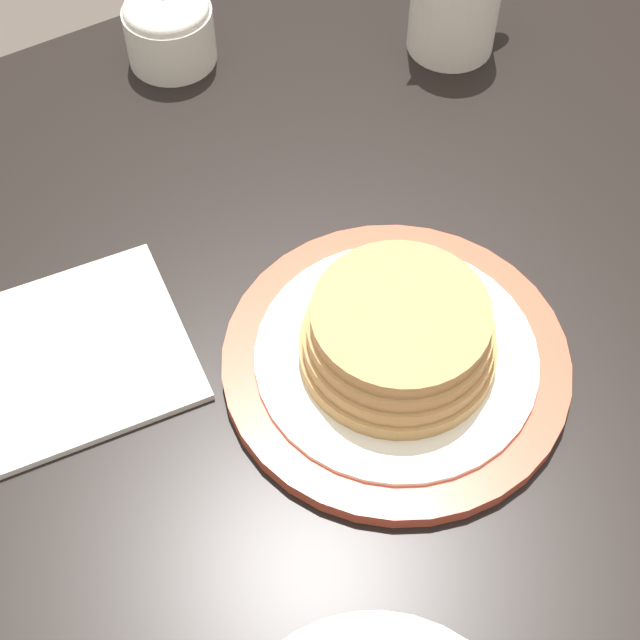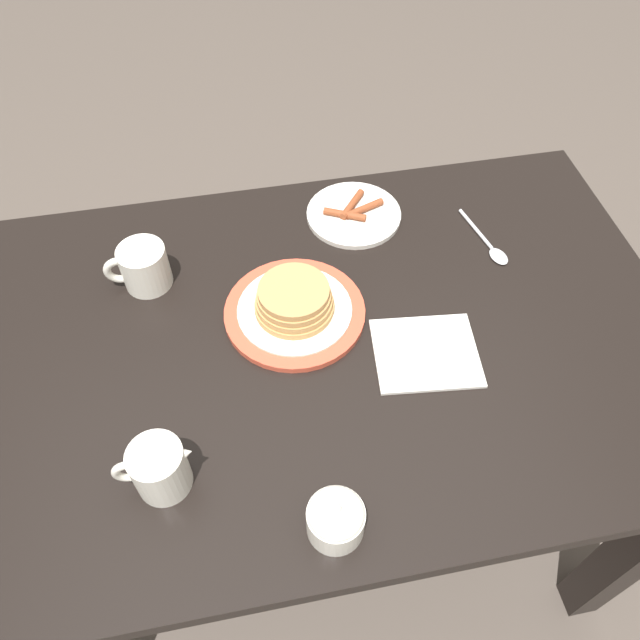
{
  "view_description": "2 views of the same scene",
  "coord_description": "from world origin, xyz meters",
  "px_view_note": "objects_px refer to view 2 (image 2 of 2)",
  "views": [
    {
      "loc": [
        -0.19,
        -0.35,
        1.33
      ],
      "look_at": [
        0.0,
        -0.01,
        0.78
      ],
      "focal_mm": 55.0,
      "sensor_mm": 36.0,
      "label": 1
    },
    {
      "loc": [
        0.13,
        0.61,
        1.59
      ],
      "look_at": [
        0.0,
        -0.01,
        0.78
      ],
      "focal_mm": 35.0,
      "sensor_mm": 36.0,
      "label": 2
    }
  ],
  "objects_px": {
    "side_plate_bacon": "(354,214)",
    "coffee_mug": "(143,267)",
    "pancake_plate": "(294,306)",
    "sugar_bowl": "(336,518)",
    "napkin": "(426,353)",
    "spoon": "(491,247)",
    "creamer_pitcher": "(160,468)"
  },
  "relations": [
    {
      "from": "sugar_bowl",
      "to": "spoon",
      "type": "xyz_separation_m",
      "value": [
        -0.4,
        -0.47,
        -0.03
      ]
    },
    {
      "from": "coffee_mug",
      "to": "creamer_pitcher",
      "type": "relative_size",
      "value": 0.97
    },
    {
      "from": "pancake_plate",
      "to": "spoon",
      "type": "height_order",
      "value": "pancake_plate"
    },
    {
      "from": "coffee_mug",
      "to": "creamer_pitcher",
      "type": "bearing_deg",
      "value": 92.49
    },
    {
      "from": "creamer_pitcher",
      "to": "sugar_bowl",
      "type": "distance_m",
      "value": 0.25
    },
    {
      "from": "pancake_plate",
      "to": "coffee_mug",
      "type": "height_order",
      "value": "coffee_mug"
    },
    {
      "from": "creamer_pitcher",
      "to": "spoon",
      "type": "relative_size",
      "value": 0.73
    },
    {
      "from": "coffee_mug",
      "to": "sugar_bowl",
      "type": "height_order",
      "value": "coffee_mug"
    },
    {
      "from": "side_plate_bacon",
      "to": "coffee_mug",
      "type": "height_order",
      "value": "coffee_mug"
    },
    {
      "from": "napkin",
      "to": "sugar_bowl",
      "type": "bearing_deg",
      "value": 51.11
    },
    {
      "from": "spoon",
      "to": "sugar_bowl",
      "type": "bearing_deg",
      "value": 49.58
    },
    {
      "from": "pancake_plate",
      "to": "side_plate_bacon",
      "type": "xyz_separation_m",
      "value": [
        -0.16,
        -0.22,
        -0.02
      ]
    },
    {
      "from": "sugar_bowl",
      "to": "spoon",
      "type": "height_order",
      "value": "sugar_bowl"
    },
    {
      "from": "creamer_pitcher",
      "to": "sugar_bowl",
      "type": "bearing_deg",
      "value": 153.63
    },
    {
      "from": "pancake_plate",
      "to": "napkin",
      "type": "distance_m",
      "value": 0.23
    },
    {
      "from": "spoon",
      "to": "side_plate_bacon",
      "type": "bearing_deg",
      "value": -29.88
    },
    {
      "from": "sugar_bowl",
      "to": "pancake_plate",
      "type": "bearing_deg",
      "value": -91.11
    },
    {
      "from": "creamer_pitcher",
      "to": "sugar_bowl",
      "type": "relative_size",
      "value": 1.49
    },
    {
      "from": "side_plate_bacon",
      "to": "creamer_pitcher",
      "type": "distance_m",
      "value": 0.63
    },
    {
      "from": "pancake_plate",
      "to": "creamer_pitcher",
      "type": "xyz_separation_m",
      "value": [
        0.23,
        0.27,
        0.02
      ]
    },
    {
      "from": "pancake_plate",
      "to": "creamer_pitcher",
      "type": "relative_size",
      "value": 2.07
    },
    {
      "from": "spoon",
      "to": "pancake_plate",
      "type": "bearing_deg",
      "value": 12.75
    },
    {
      "from": "side_plate_bacon",
      "to": "napkin",
      "type": "bearing_deg",
      "value": 97.11
    },
    {
      "from": "side_plate_bacon",
      "to": "creamer_pitcher",
      "type": "bearing_deg",
      "value": 51.72
    },
    {
      "from": "coffee_mug",
      "to": "napkin",
      "type": "xyz_separation_m",
      "value": [
        -0.45,
        0.25,
        -0.04
      ]
    },
    {
      "from": "sugar_bowl",
      "to": "spoon",
      "type": "relative_size",
      "value": 0.49
    },
    {
      "from": "side_plate_bacon",
      "to": "spoon",
      "type": "relative_size",
      "value": 1.16
    },
    {
      "from": "spoon",
      "to": "coffee_mug",
      "type": "bearing_deg",
      "value": -3.18
    },
    {
      "from": "sugar_bowl",
      "to": "napkin",
      "type": "xyz_separation_m",
      "value": [
        -0.21,
        -0.26,
        -0.03
      ]
    },
    {
      "from": "coffee_mug",
      "to": "napkin",
      "type": "height_order",
      "value": "coffee_mug"
    },
    {
      "from": "creamer_pitcher",
      "to": "spoon",
      "type": "xyz_separation_m",
      "value": [
        -0.62,
        -0.36,
        -0.04
      ]
    },
    {
      "from": "pancake_plate",
      "to": "spoon",
      "type": "bearing_deg",
      "value": -167.25
    }
  ]
}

